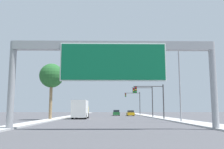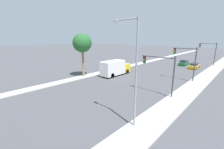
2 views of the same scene
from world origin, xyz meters
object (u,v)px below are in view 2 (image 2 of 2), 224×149
object	(u,v)px
car_mid_center	(194,66)
traffic_light_far_intersection	(210,50)
traffic_light_near_intersection	(162,68)
palm_tree_background	(82,43)
truck_box_primary	(115,68)
street_lamp_right	(133,67)
car_near_right	(184,63)
traffic_light_mid_block	(188,58)

from	to	relation	value
car_mid_center	traffic_light_far_intersection	size ratio (longest dim) A/B	0.71
traffic_light_near_intersection	palm_tree_background	xyz separation A→B (m)	(-16.15, -1.17, 2.93)
truck_box_primary	street_lamp_right	distance (m)	19.27
traffic_light_far_intersection	car_near_right	bearing A→B (deg)	-147.76
car_mid_center	car_near_right	bearing A→B (deg)	139.63
traffic_light_mid_block	traffic_light_far_intersection	world-z (taller)	traffic_light_far_intersection
traffic_light_far_intersection	traffic_light_mid_block	bearing A→B (deg)	-89.84
car_mid_center	truck_box_primary	bearing A→B (deg)	-118.19
car_near_right	traffic_light_near_intersection	size ratio (longest dim) A/B	0.80
truck_box_primary	street_lamp_right	xyz separation A→B (m)	(13.55, -13.11, 3.98)
traffic_light_far_intersection	traffic_light_near_intersection	bearing A→B (deg)	-90.57
traffic_light_near_intersection	car_mid_center	bearing A→B (deg)	93.84
car_near_right	truck_box_primary	size ratio (longest dim) A/B	0.60
traffic_light_mid_block	street_lamp_right	distance (m)	19.15
car_near_right	street_lamp_right	bearing A→B (deg)	-79.60
car_near_right	traffic_light_mid_block	size ratio (longest dim) A/B	0.72
car_mid_center	traffic_light_far_intersection	world-z (taller)	traffic_light_far_intersection
traffic_light_near_intersection	street_lamp_right	xyz separation A→B (m)	(1.47, -9.07, 1.73)
traffic_light_mid_block	palm_tree_background	world-z (taller)	palm_tree_background
traffic_light_near_intersection	palm_tree_background	world-z (taller)	palm_tree_background
car_near_right	traffic_light_far_intersection	world-z (taller)	traffic_light_far_intersection
traffic_light_mid_block	truck_box_primary	bearing A→B (deg)	-154.39
car_mid_center	traffic_light_near_intersection	size ratio (longest dim) A/B	0.82
truck_box_primary	palm_tree_background	size ratio (longest dim) A/B	0.85
traffic_light_mid_block	street_lamp_right	size ratio (longest dim) A/B	0.65
car_near_right	traffic_light_near_intersection	distance (m)	27.27
traffic_light_far_intersection	palm_tree_background	size ratio (longest dim) A/B	0.74
palm_tree_background	street_lamp_right	distance (m)	19.35
car_mid_center	traffic_light_near_intersection	bearing A→B (deg)	-86.16
traffic_light_mid_block	car_mid_center	bearing A→B (deg)	98.10
traffic_light_mid_block	traffic_light_far_intersection	xyz separation A→B (m)	(-0.06, 20.00, 0.16)
truck_box_primary	traffic_light_mid_block	xyz separation A→B (m)	(12.44, 5.96, 2.59)
car_near_right	truck_box_primary	xyz separation A→B (m)	(-7.00, -22.57, 0.91)
traffic_light_far_intersection	street_lamp_right	distance (m)	39.11
traffic_light_near_intersection	street_lamp_right	distance (m)	9.35
car_mid_center	palm_tree_background	size ratio (longest dim) A/B	0.52
truck_box_primary	traffic_light_mid_block	world-z (taller)	traffic_light_mid_block
traffic_light_near_intersection	palm_tree_background	bearing A→B (deg)	-175.86
car_mid_center	traffic_light_near_intersection	distance (m)	23.90
car_near_right	truck_box_primary	world-z (taller)	truck_box_primary
traffic_light_near_intersection	traffic_light_mid_block	distance (m)	10.01
car_near_right	traffic_light_mid_block	world-z (taller)	traffic_light_mid_block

